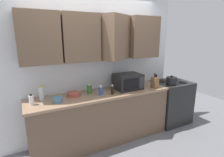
{
  "coord_description": "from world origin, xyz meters",
  "views": [
    {
      "loc": [
        -1.2,
        -2.95,
        1.88
      ],
      "look_at": [
        0.22,
        -0.25,
        1.12
      ],
      "focal_mm": 28.56,
      "sensor_mm": 36.0,
      "label": 1
    }
  ],
  "objects_px": {
    "knife_block": "(155,82)",
    "bowl_ceramic_small": "(74,94)",
    "bowl_mixing_large": "(58,100)",
    "bottle_clear_tall": "(41,93)",
    "kettle": "(171,81)",
    "stove_range": "(170,102)",
    "bottle_white_jar": "(31,100)",
    "bottle_soy_dark": "(112,90)",
    "bottle_blue_cleaner": "(101,91)",
    "microwave": "(128,81)",
    "bottle_green_oil": "(90,89)"
  },
  "relations": [
    {
      "from": "kettle",
      "to": "bowl_ceramic_small",
      "type": "distance_m",
      "value": 1.94
    },
    {
      "from": "bottle_white_jar",
      "to": "bottle_clear_tall",
      "type": "bearing_deg",
      "value": 45.69
    },
    {
      "from": "stove_range",
      "to": "microwave",
      "type": "xyz_separation_m",
      "value": [
        -1.1,
        0.02,
        0.59
      ]
    },
    {
      "from": "kettle",
      "to": "bottle_white_jar",
      "type": "xyz_separation_m",
      "value": [
        -2.56,
        0.14,
        -0.01
      ]
    },
    {
      "from": "bowl_mixing_large",
      "to": "knife_block",
      "type": "bearing_deg",
      "value": -2.81
    },
    {
      "from": "knife_block",
      "to": "bowl_ceramic_small",
      "type": "distance_m",
      "value": 1.51
    },
    {
      "from": "stove_range",
      "to": "bottle_white_jar",
      "type": "bearing_deg",
      "value": -179.96
    },
    {
      "from": "knife_block",
      "to": "microwave",
      "type": "bearing_deg",
      "value": 160.9
    },
    {
      "from": "stove_range",
      "to": "bowl_ceramic_small",
      "type": "distance_m",
      "value": 2.15
    },
    {
      "from": "bottle_soy_dark",
      "to": "bottle_blue_cleaner",
      "type": "xyz_separation_m",
      "value": [
        -0.19,
        0.05,
        -0.0
      ]
    },
    {
      "from": "bottle_white_jar",
      "to": "kettle",
      "type": "bearing_deg",
      "value": -3.09
    },
    {
      "from": "knife_block",
      "to": "bowl_ceramic_small",
      "type": "xyz_separation_m",
      "value": [
        -1.48,
        0.26,
        -0.07
      ]
    },
    {
      "from": "bottle_blue_cleaner",
      "to": "bottle_clear_tall",
      "type": "bearing_deg",
      "value": 166.57
    },
    {
      "from": "stove_range",
      "to": "bowl_ceramic_small",
      "type": "xyz_separation_m",
      "value": [
        -2.09,
        0.11,
        0.48
      ]
    },
    {
      "from": "bottle_blue_cleaner",
      "to": "bowl_ceramic_small",
      "type": "bearing_deg",
      "value": 157.91
    },
    {
      "from": "bottle_green_oil",
      "to": "bottle_clear_tall",
      "type": "height_order",
      "value": "bottle_clear_tall"
    },
    {
      "from": "bottle_soy_dark",
      "to": "bottle_blue_cleaner",
      "type": "distance_m",
      "value": 0.2
    },
    {
      "from": "kettle",
      "to": "bottle_clear_tall",
      "type": "distance_m",
      "value": 2.42
    },
    {
      "from": "bottle_white_jar",
      "to": "bottle_blue_cleaner",
      "type": "distance_m",
      "value": 1.05
    },
    {
      "from": "microwave",
      "to": "bottle_clear_tall",
      "type": "height_order",
      "value": "microwave"
    },
    {
      "from": "bottle_white_jar",
      "to": "bottle_green_oil",
      "type": "height_order",
      "value": "bottle_green_oil"
    },
    {
      "from": "bottle_blue_cleaner",
      "to": "knife_block",
      "type": "bearing_deg",
      "value": -4.82
    },
    {
      "from": "bottle_clear_tall",
      "to": "bottle_soy_dark",
      "type": "bearing_deg",
      "value": -13.92
    },
    {
      "from": "microwave",
      "to": "bottle_green_oil",
      "type": "distance_m",
      "value": 0.72
    },
    {
      "from": "stove_range",
      "to": "bottle_white_jar",
      "type": "distance_m",
      "value": 2.78
    },
    {
      "from": "knife_block",
      "to": "bottle_white_jar",
      "type": "distance_m",
      "value": 2.13
    },
    {
      "from": "bottle_white_jar",
      "to": "bowl_mixing_large",
      "type": "bearing_deg",
      "value": -9.83
    },
    {
      "from": "knife_block",
      "to": "bottle_white_jar",
      "type": "bearing_deg",
      "value": 176.02
    },
    {
      "from": "knife_block",
      "to": "bowl_mixing_large",
      "type": "bearing_deg",
      "value": 177.19
    },
    {
      "from": "knife_block",
      "to": "bowl_ceramic_small",
      "type": "height_order",
      "value": "knife_block"
    },
    {
      "from": "bowl_mixing_large",
      "to": "microwave",
      "type": "bearing_deg",
      "value": 3.68
    },
    {
      "from": "microwave",
      "to": "stove_range",
      "type": "bearing_deg",
      "value": -1.06
    },
    {
      "from": "kettle",
      "to": "bottle_soy_dark",
      "type": "distance_m",
      "value": 1.32
    },
    {
      "from": "bottle_soy_dark",
      "to": "bowl_ceramic_small",
      "type": "relative_size",
      "value": 0.75
    },
    {
      "from": "bottle_green_oil",
      "to": "bottle_clear_tall",
      "type": "distance_m",
      "value": 0.77
    },
    {
      "from": "bottle_soy_dark",
      "to": "bottle_white_jar",
      "type": "bearing_deg",
      "value": 174.84
    },
    {
      "from": "bottle_green_oil",
      "to": "bowl_ceramic_small",
      "type": "distance_m",
      "value": 0.28
    },
    {
      "from": "bottle_green_oil",
      "to": "microwave",
      "type": "bearing_deg",
      "value": -7.11
    },
    {
      "from": "kettle",
      "to": "knife_block",
      "type": "relative_size",
      "value": 0.72
    },
    {
      "from": "stove_range",
      "to": "bottle_clear_tall",
      "type": "xyz_separation_m",
      "value": [
        -2.57,
        0.16,
        0.55
      ]
    },
    {
      "from": "bottle_green_oil",
      "to": "bowl_mixing_large",
      "type": "bearing_deg",
      "value": -163.19
    },
    {
      "from": "kettle",
      "to": "knife_block",
      "type": "height_order",
      "value": "knife_block"
    },
    {
      "from": "kettle",
      "to": "microwave",
      "type": "height_order",
      "value": "microwave"
    },
    {
      "from": "bottle_green_oil",
      "to": "bottle_blue_cleaner",
      "type": "relative_size",
      "value": 1.06
    },
    {
      "from": "kettle",
      "to": "bottle_blue_cleaner",
      "type": "distance_m",
      "value": 1.51
    },
    {
      "from": "bottle_soy_dark",
      "to": "bottle_green_oil",
      "type": "relative_size",
      "value": 0.98
    },
    {
      "from": "bowl_mixing_large",
      "to": "bottle_clear_tall",
      "type": "bearing_deg",
      "value": 131.95
    },
    {
      "from": "bowl_ceramic_small",
      "to": "bowl_mixing_large",
      "type": "relative_size",
      "value": 1.5
    },
    {
      "from": "bottle_blue_cleaner",
      "to": "bowl_mixing_large",
      "type": "height_order",
      "value": "bottle_blue_cleaner"
    },
    {
      "from": "knife_block",
      "to": "bottle_soy_dark",
      "type": "relative_size",
      "value": 1.74
    }
  ]
}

